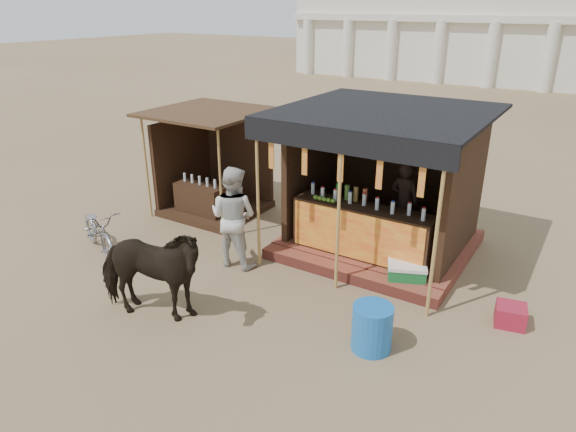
# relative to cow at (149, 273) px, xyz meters

# --- Properties ---
(ground) EXTENTS (120.00, 120.00, 0.00)m
(ground) POSITION_rel_cow_xyz_m (0.98, 0.76, -0.78)
(ground) COLOR #846B4C
(ground) RESTS_ON ground
(main_stall) EXTENTS (3.60, 3.61, 2.78)m
(main_stall) POSITION_rel_cow_xyz_m (2.00, 4.12, 0.24)
(main_stall) COLOR brown
(main_stall) RESTS_ON ground
(secondary_stall) EXTENTS (2.40, 2.40, 2.38)m
(secondary_stall) POSITION_rel_cow_xyz_m (-2.19, 4.00, 0.07)
(secondary_stall) COLOR #342013
(secondary_stall) RESTS_ON ground
(cow) EXTENTS (2.03, 1.39, 1.57)m
(cow) POSITION_rel_cow_xyz_m (0.00, 0.00, 0.00)
(cow) COLOR black
(cow) RESTS_ON ground
(motorbike) EXTENTS (1.92, 1.29, 0.95)m
(motorbike) POSITION_rel_cow_xyz_m (-2.51, 1.06, -0.31)
(motorbike) COLOR gray
(motorbike) RESTS_ON ground
(bystander) EXTENTS (0.99, 0.80, 1.89)m
(bystander) POSITION_rel_cow_xyz_m (-0.04, 2.12, 0.16)
(bystander) COLOR beige
(bystander) RESTS_ON ground
(blue_barrel) EXTENTS (0.64, 0.64, 0.68)m
(blue_barrel) POSITION_rel_cow_xyz_m (3.17, 1.09, -0.44)
(blue_barrel) COLOR #1861B5
(blue_barrel) RESTS_ON ground
(red_crate) EXTENTS (0.51, 0.50, 0.32)m
(red_crate) POSITION_rel_cow_xyz_m (4.72, 2.76, -0.62)
(red_crate) COLOR maroon
(red_crate) RESTS_ON ground
(cooler) EXTENTS (0.76, 0.66, 0.46)m
(cooler) POSITION_rel_cow_xyz_m (2.99, 2.95, -0.55)
(cooler) COLOR #176B2F
(cooler) RESTS_ON ground
(background_building) EXTENTS (26.00, 7.45, 8.18)m
(background_building) POSITION_rel_cow_xyz_m (-1.02, 30.71, 3.20)
(background_building) COLOR silver
(background_building) RESTS_ON ground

